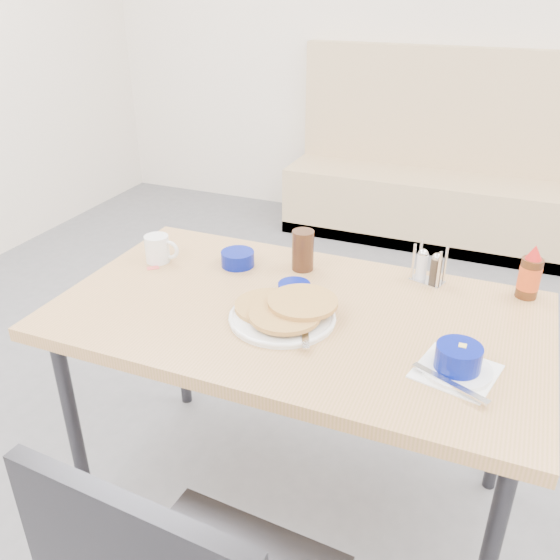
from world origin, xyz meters
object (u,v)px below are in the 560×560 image
at_px(pancake_plate, 284,312).
at_px(coffee_mug, 158,248).
at_px(syrup_bottle, 530,275).
at_px(condiment_caddy, 428,269).
at_px(booth_bench, 432,187).
at_px(amber_tumbler, 303,250).
at_px(butter_bowl, 294,290).
at_px(grits_setting, 458,361).
at_px(creamer_bowl, 238,259).
at_px(dining_table, 297,328).

distance_m(pancake_plate, coffee_mug, 0.57).
bearing_deg(syrup_bottle, condiment_caddy, -177.18).
relative_size(booth_bench, pancake_plate, 6.34).
xyz_separation_m(pancake_plate, amber_tumbler, (-0.06, 0.32, 0.05)).
bearing_deg(butter_bowl, condiment_caddy, 35.71).
xyz_separation_m(coffee_mug, grits_setting, (1.02, -0.26, -0.01)).
distance_m(creamer_bowl, condiment_caddy, 0.62).
xyz_separation_m(creamer_bowl, syrup_bottle, (0.90, 0.14, 0.05)).
relative_size(coffee_mug, syrup_bottle, 0.71).
height_order(pancake_plate, condiment_caddy, condiment_caddy).
height_order(butter_bowl, amber_tumbler, amber_tumbler).
xyz_separation_m(condiment_caddy, syrup_bottle, (0.29, 0.01, 0.03)).
relative_size(pancake_plate, coffee_mug, 2.52).
height_order(booth_bench, pancake_plate, booth_bench).
distance_m(pancake_plate, butter_bowl, 0.13).
height_order(booth_bench, creamer_bowl, booth_bench).
bearing_deg(butter_bowl, syrup_bottle, 22.57).
height_order(dining_table, syrup_bottle, syrup_bottle).
bearing_deg(booth_bench, syrup_bottle, -74.52).
height_order(pancake_plate, creamer_bowl, pancake_plate).
relative_size(dining_table, amber_tumbler, 10.41).
xyz_separation_m(booth_bench, pancake_plate, (-0.02, -2.60, 0.43)).
relative_size(coffee_mug, condiment_caddy, 0.96).
height_order(dining_table, amber_tumbler, amber_tumbler).
height_order(pancake_plate, syrup_bottle, syrup_bottle).
bearing_deg(amber_tumbler, coffee_mug, -164.36).
bearing_deg(condiment_caddy, syrup_bottle, 20.15).
distance_m(grits_setting, amber_tumbler, 0.67).
xyz_separation_m(booth_bench, amber_tumbler, (-0.08, -2.28, 0.48)).
xyz_separation_m(coffee_mug, amber_tumbler, (0.47, 0.13, 0.02)).
relative_size(amber_tumbler, syrup_bottle, 0.80).
relative_size(pancake_plate, amber_tumbler, 2.23).
height_order(dining_table, grits_setting, grits_setting).
bearing_deg(condiment_caddy, pancake_plate, -113.29).
xyz_separation_m(booth_bench, coffee_mug, (-0.55, -2.41, 0.46)).
distance_m(booth_bench, condiment_caddy, 2.28).
xyz_separation_m(dining_table, condiment_caddy, (0.32, 0.33, 0.11)).
xyz_separation_m(dining_table, syrup_bottle, (0.61, 0.34, 0.13)).
relative_size(grits_setting, condiment_caddy, 1.88).
xyz_separation_m(pancake_plate, creamer_bowl, (-0.27, 0.26, 0.00)).
distance_m(booth_bench, amber_tumbler, 2.33).
distance_m(creamer_bowl, syrup_bottle, 0.91).
relative_size(dining_table, coffee_mug, 11.76).
xyz_separation_m(coffee_mug, creamer_bowl, (0.26, 0.07, -0.02)).
height_order(creamer_bowl, syrup_bottle, syrup_bottle).
distance_m(coffee_mug, syrup_bottle, 1.18).
height_order(booth_bench, syrup_bottle, booth_bench).
distance_m(dining_table, amber_tumbler, 0.30).
xyz_separation_m(grits_setting, creamer_bowl, (-0.76, 0.33, -0.01)).
distance_m(booth_bench, syrup_bottle, 2.33).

